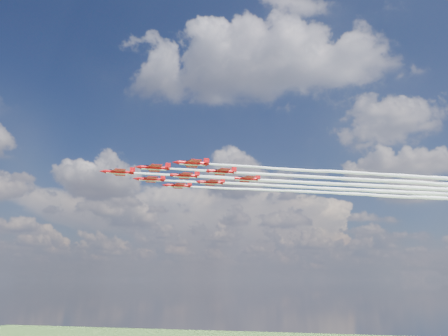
{
  "coord_description": "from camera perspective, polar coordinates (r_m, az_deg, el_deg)",
  "views": [
    {
      "loc": [
        48.27,
        -127.45,
        46.54
      ],
      "look_at": [
        17.47,
        -4.17,
        79.32
      ],
      "focal_mm": 35.0,
      "sensor_mm": 36.0,
      "label": 1
    }
  ],
  "objects": [
    {
      "name": "jet_row4_port",
      "position": [
        166.32,
        25.85,
        -1.87
      ],
      "size": [
        140.91,
        74.74,
        2.64
      ],
      "rotation": [
        0.0,
        0.0,
        0.48
      ],
      "color": "red"
    },
    {
      "name": "jet_row3_centre",
      "position": [
        166.34,
        21.47,
        -2.32
      ],
      "size": [
        140.91,
        74.74,
        2.64
      ],
      "rotation": [
        0.0,
        0.0,
        0.48
      ],
      "color": "red"
    },
    {
      "name": "jet_row2_starb",
      "position": [
        167.34,
        17.12,
        -2.75
      ],
      "size": [
        140.91,
        74.74,
        2.64
      ],
      "rotation": [
        0.0,
        0.0,
        0.48
      ],
      "color": "red"
    },
    {
      "name": "jet_tail",
      "position": [
        178.57,
        26.86,
        -2.53
      ],
      "size": [
        140.91,
        74.74,
        2.64
      ],
      "rotation": [
        0.0,
        0.0,
        0.48
      ],
      "color": "red"
    },
    {
      "name": "jet_row3_starb",
      "position": [
        179.04,
        18.7,
        -3.36
      ],
      "size": [
        140.91,
        74.74,
        2.64
      ],
      "rotation": [
        0.0,
        0.0,
        0.48
      ],
      "color": "red"
    },
    {
      "name": "jet_lead",
      "position": [
        155.8,
        15.3,
        -2.05
      ],
      "size": [
        140.91,
        74.74,
        2.64
      ],
      "rotation": [
        0.0,
        0.0,
        0.48
      ],
      "color": "red"
    },
    {
      "name": "jet_row4_starb",
      "position": [
        178.35,
        22.77,
        -2.96
      ],
      "size": [
        140.91,
        74.74,
        2.64
      ],
      "rotation": [
        0.0,
        0.0,
        0.48
      ],
      "color": "red"
    },
    {
      "name": "jet_row3_port",
      "position": [
        154.16,
        24.69,
        -1.1
      ],
      "size": [
        140.91,
        74.74,
        2.64
      ],
      "rotation": [
        0.0,
        0.0,
        0.48
      ],
      "color": "red"
    },
    {
      "name": "jet_row2_port",
      "position": [
        154.45,
        19.97,
        -1.58
      ],
      "size": [
        140.91,
        74.74,
        2.64
      ],
      "rotation": [
        0.0,
        0.0,
        0.48
      ],
      "color": "red"
    }
  ]
}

